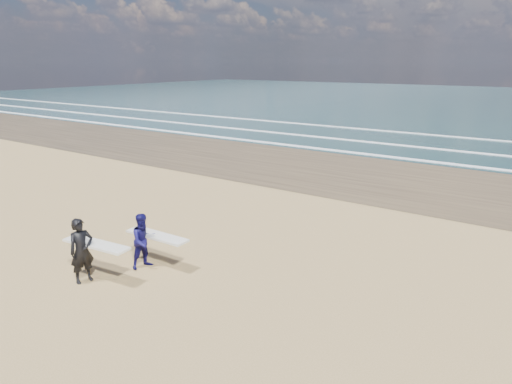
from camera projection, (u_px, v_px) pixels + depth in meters
The scene contains 2 objects.
surfer_near at pixel (83, 250), 12.96m from camera, with size 2.24×1.11×1.91m.
surfer_far at pixel (145, 240), 13.91m from camera, with size 2.21×1.12×1.73m.
Camera 1 is at (11.55, -6.57, 6.14)m, focal length 32.00 mm.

